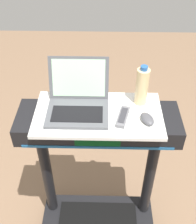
{
  "coord_description": "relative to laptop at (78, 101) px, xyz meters",
  "views": [
    {
      "loc": [
        0.03,
        -0.47,
        2.12
      ],
      "look_at": [
        0.0,
        0.65,
        1.14
      ],
      "focal_mm": 46.37,
      "sensor_mm": 36.0,
      "label": 1
    }
  ],
  "objects": [
    {
      "name": "computer_mouse",
      "position": [
        0.37,
        -0.1,
        -0.03
      ],
      "size": [
        0.09,
        0.11,
        0.03
      ],
      "primitive_type": "ellipsoid",
      "rotation": [
        0.0,
        0.0,
        0.37
      ],
      "color": "#4C4C51",
      "rests_on": "desk_board"
    },
    {
      "name": "tv_remote",
      "position": [
        0.24,
        -0.07,
        -0.04
      ],
      "size": [
        0.08,
        0.17,
        0.02
      ],
      "color": "slate",
      "rests_on": "desk_board"
    },
    {
      "name": "water_bottle",
      "position": [
        0.34,
        0.06,
        0.06
      ],
      "size": [
        0.07,
        0.07,
        0.24
      ],
      "color": "beige",
      "rests_on": "desk_board"
    },
    {
      "name": "desk_board",
      "position": [
        0.11,
        -0.04,
        -0.06
      ],
      "size": [
        0.69,
        0.37,
        0.02
      ],
      "primitive_type": "cube",
      "color": "white",
      "rests_on": "treadmill_base"
    },
    {
      "name": "laptop",
      "position": [
        0.0,
        0.0,
        0.0
      ],
      "size": [
        0.33,
        0.31,
        0.24
      ],
      "rotation": [
        0.0,
        0.0,
        -0.06
      ],
      "color": "#515459",
      "rests_on": "desk_board"
    }
  ]
}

